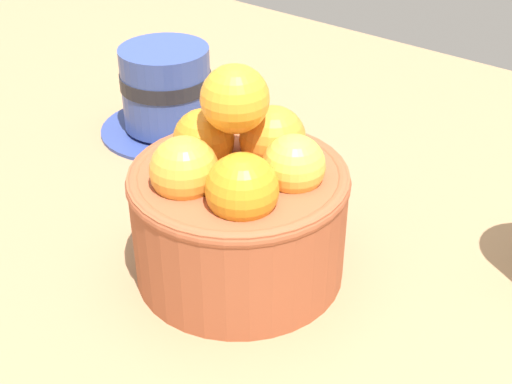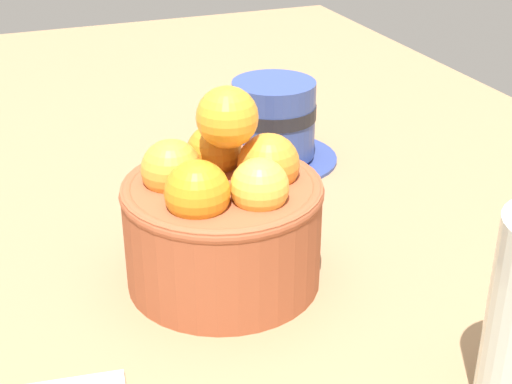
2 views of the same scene
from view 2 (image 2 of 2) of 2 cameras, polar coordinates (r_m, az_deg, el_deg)
name	(u,v)px [view 2 (image 2 of 2)]	position (r cm, az deg, el deg)	size (l,w,h in cm)	color
ground_plane	(225,300)	(53.24, -2.39, -8.14)	(146.02, 85.25, 3.51)	#997551
terracotta_bowl	(223,215)	(49.74, -2.53, -1.72)	(13.29, 13.29, 13.48)	#9E4C2D
coffee_cup	(274,123)	(68.51, 1.33, 5.20)	(11.80, 11.80, 7.51)	navy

